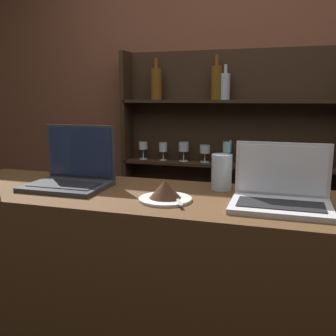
% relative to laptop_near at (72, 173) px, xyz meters
% --- Properties ---
extents(bar_counter, '(2.08, 0.53, 1.03)m').
position_rel_laptop_near_xyz_m(bar_counter, '(0.49, -0.02, -0.57)').
color(bar_counter, '#4C3019').
rests_on(bar_counter, ground_plane).
extents(back_wall, '(7.00, 0.06, 2.70)m').
position_rel_laptop_near_xyz_m(back_wall, '(0.49, 1.31, 0.26)').
color(back_wall, brown).
rests_on(back_wall, ground_plane).
extents(back_shelf, '(1.50, 0.18, 1.72)m').
position_rel_laptop_near_xyz_m(back_shelf, '(0.47, 1.23, -0.18)').
color(back_shelf, '#332114').
rests_on(back_shelf, ground_plane).
extents(laptop_near, '(0.32, 0.25, 0.25)m').
position_rel_laptop_near_xyz_m(laptop_near, '(0.00, 0.00, 0.00)').
color(laptop_near, '#333338').
rests_on(laptop_near, bar_counter).
extents(laptop_far, '(0.33, 0.23, 0.21)m').
position_rel_laptop_near_xyz_m(laptop_far, '(0.84, -0.05, -0.01)').
color(laptop_far, silver).
rests_on(laptop_far, bar_counter).
extents(cake_plate, '(0.19, 0.19, 0.08)m').
position_rel_laptop_near_xyz_m(cake_plate, '(0.44, -0.10, -0.02)').
color(cake_plate, silver).
rests_on(cake_plate, bar_counter).
extents(water_glass, '(0.08, 0.08, 0.20)m').
position_rel_laptop_near_xyz_m(water_glass, '(0.61, 0.13, 0.02)').
color(water_glass, silver).
rests_on(water_glass, bar_counter).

